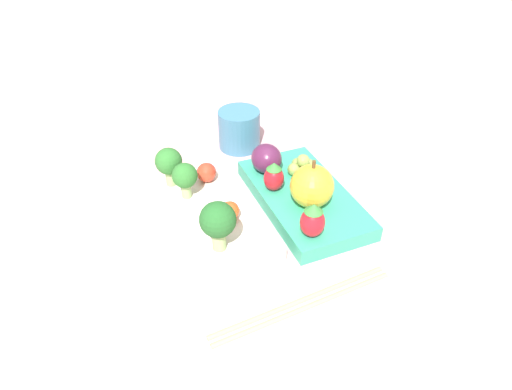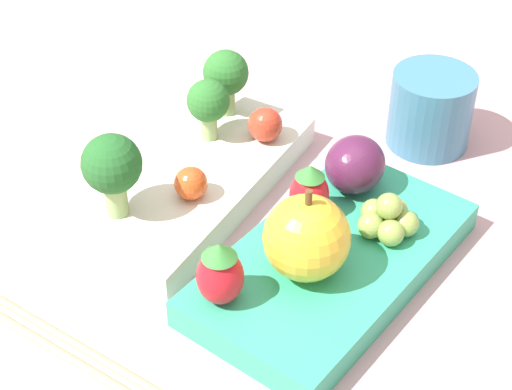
# 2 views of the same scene
# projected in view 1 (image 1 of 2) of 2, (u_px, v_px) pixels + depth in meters

# --- Properties ---
(ground_plane) EXTENTS (4.00, 4.00, 0.00)m
(ground_plane) POSITION_uv_depth(u_px,v_px,m) (256.00, 216.00, 0.59)
(ground_plane) COLOR #C6939E
(bento_box_savoury) EXTENTS (0.21, 0.11, 0.02)m
(bento_box_savoury) POSITION_uv_depth(u_px,v_px,m) (206.00, 219.00, 0.57)
(bento_box_savoury) COLOR silver
(bento_box_savoury) RESTS_ON ground_plane
(bento_box_fruit) EXTENTS (0.21, 0.13, 0.02)m
(bento_box_fruit) POSITION_uv_depth(u_px,v_px,m) (303.00, 198.00, 0.60)
(bento_box_fruit) COLOR #33A87F
(bento_box_fruit) RESTS_ON ground_plane
(broccoli_floret_0) EXTENTS (0.04, 0.04, 0.05)m
(broccoli_floret_0) POSITION_uv_depth(u_px,v_px,m) (169.00, 163.00, 0.59)
(broccoli_floret_0) COLOR #93B770
(broccoli_floret_0) RESTS_ON bento_box_savoury
(broccoli_floret_1) EXTENTS (0.04, 0.04, 0.06)m
(broccoli_floret_1) POSITION_uv_depth(u_px,v_px,m) (218.00, 221.00, 0.49)
(broccoli_floret_1) COLOR #93B770
(broccoli_floret_1) RESTS_ON bento_box_savoury
(broccoli_floret_2) EXTENTS (0.03, 0.03, 0.05)m
(broccoli_floret_2) POSITION_uv_depth(u_px,v_px,m) (185.00, 177.00, 0.57)
(broccoli_floret_2) COLOR #93B770
(broccoli_floret_2) RESTS_ON bento_box_savoury
(cherry_tomato_0) EXTENTS (0.02, 0.02, 0.02)m
(cherry_tomato_0) POSITION_uv_depth(u_px,v_px,m) (230.00, 211.00, 0.55)
(cherry_tomato_0) COLOR #DB4C1E
(cherry_tomato_0) RESTS_ON bento_box_savoury
(cherry_tomato_1) EXTENTS (0.03, 0.03, 0.03)m
(cherry_tomato_1) POSITION_uv_depth(u_px,v_px,m) (206.00, 172.00, 0.61)
(cherry_tomato_1) COLOR red
(cherry_tomato_1) RESTS_ON bento_box_savoury
(apple) EXTENTS (0.05, 0.05, 0.06)m
(apple) POSITION_uv_depth(u_px,v_px,m) (312.00, 186.00, 0.56)
(apple) COLOR gold
(apple) RESTS_ON bento_box_fruit
(strawberry_0) EXTENTS (0.03, 0.03, 0.04)m
(strawberry_0) POSITION_uv_depth(u_px,v_px,m) (313.00, 220.00, 0.52)
(strawberry_0) COLOR red
(strawberry_0) RESTS_ON bento_box_fruit
(strawberry_1) EXTENTS (0.03, 0.03, 0.04)m
(strawberry_1) POSITION_uv_depth(u_px,v_px,m) (274.00, 177.00, 0.59)
(strawberry_1) COLOR red
(strawberry_1) RESTS_ON bento_box_fruit
(plum) EXTENTS (0.04, 0.04, 0.04)m
(plum) POSITION_uv_depth(u_px,v_px,m) (266.00, 159.00, 0.62)
(plum) COLOR #511E42
(plum) RESTS_ON bento_box_fruit
(grape_cluster) EXTENTS (0.04, 0.04, 0.03)m
(grape_cluster) POSITION_uv_depth(u_px,v_px,m) (303.00, 167.00, 0.62)
(grape_cluster) COLOR #8EA84C
(grape_cluster) RESTS_ON bento_box_fruit
(drinking_cup) EXTENTS (0.06, 0.06, 0.06)m
(drinking_cup) POSITION_uv_depth(u_px,v_px,m) (239.00, 129.00, 0.71)
(drinking_cup) COLOR teal
(drinking_cup) RESTS_ON ground_plane
(chopsticks_pair) EXTENTS (0.03, 0.21, 0.01)m
(chopsticks_pair) POSITION_uv_depth(u_px,v_px,m) (303.00, 303.00, 0.47)
(chopsticks_pair) COLOR tan
(chopsticks_pair) RESTS_ON ground_plane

